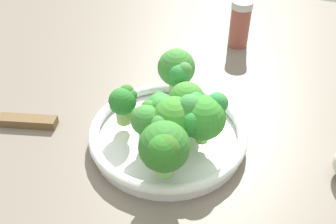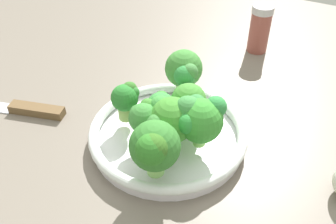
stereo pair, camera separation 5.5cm
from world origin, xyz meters
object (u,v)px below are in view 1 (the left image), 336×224
object	(u,v)px
broccoli_floret_2	(172,119)
broccoli_floret_6	(177,70)
bowl	(168,134)
broccoli_floret_7	(159,108)
broccoli_floret_0	(146,120)
broccoli_floret_3	(124,102)
broccoli_floret_1	(164,148)
broccoli_floret_5	(202,116)
pepper_shaker	(240,24)
broccoli_floret_4	(187,99)
knife	(0,121)

from	to	relation	value
broccoli_floret_2	broccoli_floret_6	distance (cm)	11.69
bowl	broccoli_floret_7	size ratio (longest dim) A/B	4.37
broccoli_floret_7	bowl	bearing A→B (deg)	-87.82
broccoli_floret_0	broccoli_floret_3	bearing A→B (deg)	60.26
broccoli_floret_1	broccoli_floret_5	xyz separation A→B (cm)	(8.17, -2.52, -0.45)
broccoli_floret_7	pepper_shaker	world-z (taller)	pepper_shaker
broccoli_floret_2	broccoli_floret_6	bearing A→B (deg)	15.46
broccoli_floret_0	broccoli_floret_6	distance (cm)	12.46
broccoli_floret_5	pepper_shaker	size ratio (longest dim) A/B	0.77
broccoli_floret_6	pepper_shaker	bearing A→B (deg)	-12.24
broccoli_floret_7	broccoli_floret_6	bearing A→B (deg)	2.26
broccoli_floret_1	broccoli_floret_6	bearing A→B (deg)	14.13
broccoli_floret_4	broccoli_floret_6	xyz separation A→B (cm)	(5.71, 3.63, 1.09)
broccoli_floret_7	pepper_shaker	xyz separation A→B (cm)	(34.19, -5.12, -1.18)
pepper_shaker	knife	bearing A→B (deg)	141.64
broccoli_floret_3	broccoli_floret_7	world-z (taller)	broccoli_floret_3
broccoli_floret_5	broccoli_floret_6	distance (cm)	12.27
broccoli_floret_4	bowl	bearing A→B (deg)	148.47
bowl	knife	bearing A→B (deg)	101.36
broccoli_floret_0	broccoli_floret_3	distance (cm)	5.46
broccoli_floret_5	pepper_shaker	bearing A→B (deg)	2.62
broccoli_floret_6	knife	distance (cm)	30.50
broccoli_floret_7	broccoli_floret_0	bearing A→B (deg)	168.53
bowl	broccoli_floret_1	size ratio (longest dim) A/B	2.95
broccoli_floret_0	knife	world-z (taller)	broccoli_floret_0
knife	broccoli_floret_0	bearing A→B (deg)	-85.47
broccoli_floret_0	broccoli_floret_3	size ratio (longest dim) A/B	1.01
broccoli_floret_7	knife	distance (cm)	27.47
bowl	broccoli_floret_4	size ratio (longest dim) A/B	3.92
broccoli_floret_3	broccoli_floret_6	world-z (taller)	broccoli_floret_6
broccoli_floret_5	pepper_shaker	distance (cm)	35.39
broccoli_floret_4	broccoli_floret_5	size ratio (longest dim) A/B	0.80
pepper_shaker	broccoli_floret_6	bearing A→B (deg)	167.76
broccoli_floret_0	broccoli_floret_5	xyz separation A→B (cm)	(2.40, -7.44, 1.02)
broccoli_floret_1	broccoli_floret_5	size ratio (longest dim) A/B	1.07
broccoli_floret_0	pepper_shaker	bearing A→B (deg)	-8.80
knife	pepper_shaker	world-z (taller)	pepper_shaker
pepper_shaker	broccoli_floret_5	bearing A→B (deg)	-177.38
broccoli_floret_5	knife	world-z (taller)	broccoli_floret_5
broccoli_floret_3	broccoli_floret_6	distance (cm)	11.00
broccoli_floret_4	broccoli_floret_6	world-z (taller)	broccoli_floret_6
broccoli_floret_2	knife	size ratio (longest dim) A/B	0.28
broccoli_floret_2	broccoli_floret_4	size ratio (longest dim) A/B	1.18
pepper_shaker	broccoli_floret_1	bearing A→B (deg)	178.81
broccoli_floret_1	broccoli_floret_2	xyz separation A→B (cm)	(6.93, 1.46, -1.22)
broccoli_floret_6	broccoli_floret_7	xyz separation A→B (cm)	(-8.94, -0.35, -1.28)
bowl	broccoli_floret_5	distance (cm)	8.23
broccoli_floret_0	broccoli_floret_4	bearing A→B (deg)	-30.70
broccoli_floret_5	broccoli_floret_3	bearing A→B (deg)	88.53
broccoli_floret_2	broccoli_floret_3	xyz separation A→B (cm)	(1.55, 8.21, -0.20)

